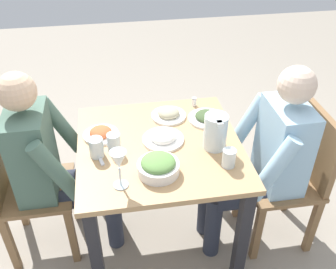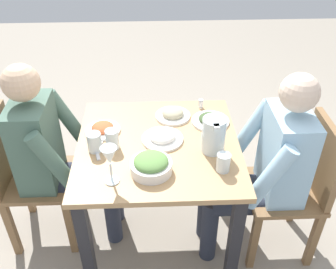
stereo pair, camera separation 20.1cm
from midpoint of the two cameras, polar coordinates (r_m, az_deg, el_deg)
The scene contains 19 objects.
ground_plane at distance 2.52m, azimuth -3.44°, elevation -14.88°, with size 8.00×8.00×0.00m, color gray.
dining_table at distance 2.09m, azimuth -4.02°, elevation -4.35°, with size 0.86×0.86×0.73m.
chair_near at distance 2.28m, azimuth 16.19°, elevation -5.61°, with size 0.40×0.40×0.87m.
chair_far at distance 2.31m, azimuth -23.75°, elevation -7.02°, with size 0.40×0.40×0.87m.
diner_near at distance 2.11m, azimuth 11.79°, elevation -3.36°, with size 0.48×0.53×1.16m.
diner_far at distance 2.17m, azimuth -19.49°, elevation -3.82°, with size 0.48×0.53×1.16m.
water_pitcher at distance 1.93m, azimuth 4.18°, elevation 0.35°, with size 0.16×0.12×0.19m.
salad_bowl at distance 1.80m, azimuth -4.66°, elevation -4.81°, with size 0.20×0.20×0.09m.
plate_rice_curry at distance 2.10m, azimuth -12.76°, elevation 0.08°, with size 0.19×0.19×0.05m.
plate_beans at distance 2.21m, azimuth -2.52°, elevation 3.03°, with size 0.20×0.20×0.06m.
plate_yoghurt at distance 2.02m, azimuth -3.59°, elevation -0.55°, with size 0.22×0.22×0.06m.
plate_dolmas at distance 2.19m, azimuth 3.20°, elevation 2.54°, with size 0.21×0.21×0.05m.
water_glass_center at distance 1.95m, azimuth -13.63°, elevation -2.01°, with size 0.07×0.07×0.10m, color silver.
water_glass_far_left at distance 1.85m, azimuth 6.05°, elevation -3.64°, with size 0.07×0.07×0.09m, color silver.
water_glass_far_right at distance 1.95m, azimuth -11.04°, elevation -1.39°, with size 0.07×0.07×0.11m, color silver.
wine_glass at distance 1.70m, azimuth -10.80°, elevation -4.17°, with size 0.08×0.08×0.20m.
salt_shaker at distance 2.31m, azimuth 1.45°, elevation 4.88°, with size 0.03×0.03×0.05m.
fork_near at distance 2.07m, azimuth -12.59°, elevation -0.86°, with size 0.17×0.03×0.01m, color silver.
knife_near at distance 1.98m, azimuth -13.34°, elevation -3.03°, with size 0.18×0.02×0.01m, color silver.
Camera 1 is at (-1.58, 0.22, 1.94)m, focal length 40.67 mm.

